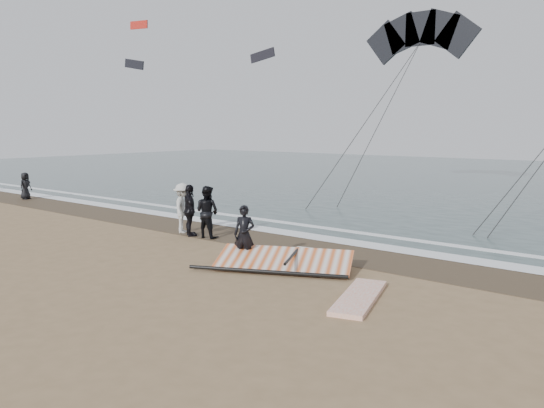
# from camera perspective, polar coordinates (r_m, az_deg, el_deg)

# --- Properties ---
(ground) EXTENTS (120.00, 120.00, 0.00)m
(ground) POSITION_cam_1_polar(r_m,az_deg,el_deg) (14.39, -4.77, -7.97)
(ground) COLOR #8C704C
(ground) RESTS_ON ground
(sea) EXTENTS (120.00, 54.00, 0.02)m
(sea) POSITION_cam_1_polar(r_m,az_deg,el_deg) (44.31, 25.62, 2.25)
(sea) COLOR #233838
(sea) RESTS_ON ground
(wet_sand) EXTENTS (120.00, 2.80, 0.01)m
(wet_sand) POSITION_cam_1_polar(r_m,az_deg,el_deg) (17.84, 5.12, -4.77)
(wet_sand) COLOR #4C3D2B
(wet_sand) RESTS_ON ground
(foam_near) EXTENTS (120.00, 0.90, 0.01)m
(foam_near) POSITION_cam_1_polar(r_m,az_deg,el_deg) (19.00, 7.43, -3.93)
(foam_near) COLOR white
(foam_near) RESTS_ON sea
(foam_far) EXTENTS (120.00, 0.45, 0.01)m
(foam_far) POSITION_cam_1_polar(r_m,az_deg,el_deg) (20.46, 9.86, -3.12)
(foam_far) COLOR white
(foam_far) RESTS_ON sea
(man_main) EXTENTS (0.75, 0.63, 1.74)m
(man_main) POSITION_cam_1_polar(r_m,az_deg,el_deg) (15.74, -3.00, -3.28)
(man_main) COLOR black
(man_main) RESTS_ON ground
(board_white) EXTENTS (1.49, 2.87, 0.11)m
(board_white) POSITION_cam_1_polar(r_m,az_deg,el_deg) (12.81, 9.38, -9.87)
(board_white) COLOR white
(board_white) RESTS_ON ground
(board_cream) EXTENTS (0.94, 2.19, 0.09)m
(board_cream) POSITION_cam_1_polar(r_m,az_deg,el_deg) (16.69, 2.17, -5.52)
(board_cream) COLOR silver
(board_cream) RESTS_ON ground
(trio_cluster) EXTENTS (2.56, 1.52, 1.93)m
(trio_cluster) POSITION_cam_1_polar(r_m,az_deg,el_deg) (20.00, -8.57, -0.63)
(trio_cluster) COLOR black
(trio_cluster) RESTS_ON ground
(sail_rig) EXTENTS (4.13, 3.22, 0.50)m
(sail_rig) POSITION_cam_1_polar(r_m,az_deg,el_deg) (15.29, 1.37, -6.21)
(sail_rig) COLOR black
(sail_rig) RESTS_ON ground
(kite_dark) EXTENTS (8.09, 5.23, 13.70)m
(kite_dark) POSITION_cam_1_polar(r_m,az_deg,el_deg) (34.48, 15.63, 16.71)
(kite_dark) COLOR black
(kite_dark) RESTS_ON ground
(distant_kites) EXTENTS (19.65, 6.12, 6.27)m
(distant_kites) POSITION_cam_1_polar(r_m,az_deg,el_deg) (59.59, -10.31, 16.24)
(distant_kites) COLOR red
(distant_kites) RESTS_ON ground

